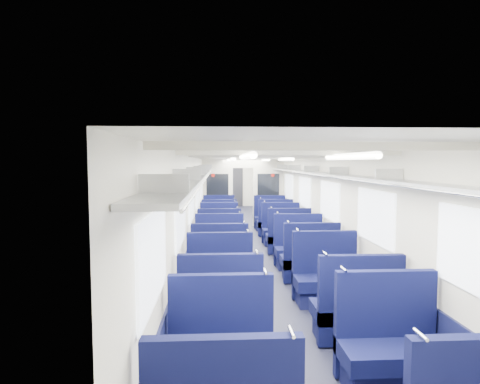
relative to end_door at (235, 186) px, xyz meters
The scene contains 31 objects.
floor 9.00m from the end_door, 90.00° to the right, with size 2.80×18.00×0.01m, color black.
ceiling 9.04m from the end_door, 90.00° to the right, with size 2.80×18.00×0.01m, color white.
wall_left 9.05m from the end_door, 98.90° to the right, with size 0.02×18.00×2.35m, color beige.
dado_left 9.07m from the end_door, 98.81° to the right, with size 0.03×17.90×0.70m, color #101235.
wall_right 9.05m from the end_door, 81.10° to the right, with size 0.02×18.00×2.35m, color beige.
dado_right 9.07m from the end_door, 81.19° to the right, with size 0.03×17.90×0.70m, color #101235.
wall_far 0.19m from the end_door, 90.00° to the left, with size 2.80×0.02×2.35m, color beige.
luggage_rack_left 9.07m from the end_door, 97.73° to the right, with size 0.36×17.40×0.18m.
luggage_rack_right 9.07m from the end_door, 82.27° to the right, with size 0.36×17.40×0.18m.
windows 9.41m from the end_door, 90.00° to the right, with size 2.78×15.60×0.75m.
ceiling_fittings 9.29m from the end_door, 90.00° to the right, with size 2.70×16.06×0.11m.
end_door is the anchor object (origin of this frame).
bulkhead 6.06m from the end_door, 90.00° to the right, with size 2.80×0.10×2.35m.
seat_2 16.04m from the end_door, 92.97° to the right, with size 1.02×0.57×1.14m.
seat_3 16.00m from the end_door, 87.02° to the right, with size 1.02×0.57×1.14m.
seat_4 14.90m from the end_door, 93.20° to the right, with size 1.02×0.57×1.14m.
seat_5 15.04m from the end_door, 86.83° to the right, with size 1.02×0.57×1.14m.
seat_6 13.74m from the end_door, 93.47° to the right, with size 1.02×0.57×1.14m.
seat_7 13.70m from the end_door, 86.52° to the right, with size 1.02×0.57×1.14m.
seat_8 12.57m from the end_door, 93.79° to the right, with size 1.02×0.57×1.14m.
seat_9 12.59m from the end_door, 86.21° to the right, with size 1.02×0.57×1.14m.
seat_10 11.50m from the end_door, 94.15° to the right, with size 1.02×0.57×1.14m.
seat_11 11.62m from the end_door, 85.90° to the right, with size 1.02×0.57×1.14m.
seat_12 10.34m from the end_door, 94.61° to the right, with size 1.02×0.57×1.14m.
seat_13 10.34m from the end_door, 85.39° to the right, with size 1.02×0.57×1.14m.
seat_14 9.16m from the end_door, 95.21° to the right, with size 1.02×0.57×1.14m.
seat_15 9.31m from the end_door, 84.87° to the right, with size 1.02×0.57×1.14m.
seat_16 8.06m from the end_door, 95.93° to the right, with size 1.02×0.57×1.14m.
seat_17 8.08m from the end_door, 84.09° to the right, with size 1.02×0.57×1.14m.
seat_18 6.83m from the end_door, 97.01° to the right, with size 1.02×0.57×1.14m.
seat_19 7.02m from the end_door, 83.18° to the right, with size 1.02×0.57×1.14m.
Camera 1 is at (-0.85, -10.70, 2.20)m, focal length 29.65 mm.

